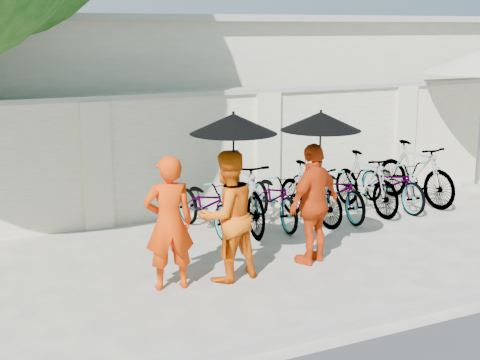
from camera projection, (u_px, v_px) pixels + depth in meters
name	position (u px, v px, depth m)	size (l,w,h in m)	color
ground	(240.00, 282.00, 8.32)	(80.00, 80.00, 0.00)	beige
kerb	(313.00, 332.00, 6.82)	(40.00, 0.16, 0.12)	#9E9D93
compound_wall	(211.00, 154.00, 11.33)	(20.00, 0.30, 2.00)	white
building_behind	(184.00, 96.00, 14.95)	(14.00, 6.00, 3.20)	silver
monk_left	(169.00, 223.00, 7.95)	(0.60, 0.39, 1.64)	#E93603
monk_center	(227.00, 216.00, 8.24)	(0.80, 0.62, 1.65)	#E45A08
parasol_center	(233.00, 124.00, 7.94)	(1.06, 1.06, 1.17)	black
monk_right	(314.00, 204.00, 8.85)	(0.95, 0.40, 1.63)	red
parasol_right	(321.00, 121.00, 8.54)	(1.04, 1.04, 1.12)	black
bike_0	(206.00, 204.00, 10.21)	(0.60, 1.72, 0.91)	slate
bike_1	(243.00, 194.00, 10.35)	(0.54, 1.90, 1.14)	slate
bike_2	(275.00, 197.00, 10.66)	(0.60, 1.72, 0.90)	slate
bike_3	(310.00, 193.00, 10.79)	(0.46, 1.62, 0.98)	slate
bike_4	(338.00, 191.00, 11.10)	(0.59, 1.70, 0.89)	slate
bike_5	(366.00, 183.00, 11.36)	(0.48, 1.71, 1.03)	slate
bike_6	(392.00, 183.00, 11.64)	(0.59, 1.69, 0.89)	slate
bike_7	(415.00, 173.00, 11.95)	(0.52, 1.84, 1.11)	slate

